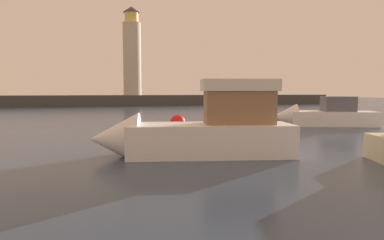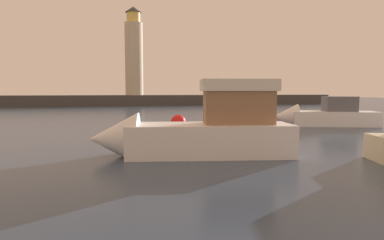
# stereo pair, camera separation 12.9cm
# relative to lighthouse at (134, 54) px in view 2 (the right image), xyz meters

# --- Properties ---
(ground_plane) EXTENTS (220.00, 220.00, 0.00)m
(ground_plane) POSITION_rel_lighthouse_xyz_m (-0.05, -31.36, -9.89)
(ground_plane) COLOR #2D3D51
(breakwater) EXTENTS (83.07, 5.58, 1.97)m
(breakwater) POSITION_rel_lighthouse_xyz_m (-0.05, 0.00, -8.91)
(breakwater) COLOR #423F3D
(breakwater) RESTS_ON ground_plane
(lighthouse) EXTENTS (3.40, 3.40, 16.73)m
(lighthouse) POSITION_rel_lighthouse_xyz_m (0.00, 0.00, 0.00)
(lighthouse) COLOR beige
(lighthouse) RESTS_ON breakwater
(motorboat_0) EXTENTS (8.66, 3.85, 3.53)m
(motorboat_0) POSITION_rel_lighthouse_xyz_m (-2.09, -51.39, -8.87)
(motorboat_0) COLOR white
(motorboat_0) RESTS_ON ground_plane
(motorboat_2) EXTENTS (5.69, 4.92, 2.77)m
(motorboat_2) POSITION_rel_lighthouse_xyz_m (3.79, -41.33, -9.14)
(motorboat_2) COLOR #B21E1E
(motorboat_2) RESTS_ON ground_plane
(motorboat_4) EXTENTS (8.17, 4.89, 2.74)m
(motorboat_4) POSITION_rel_lighthouse_xyz_m (10.70, -42.20, -9.13)
(motorboat_4) COLOR white
(motorboat_4) RESTS_ON ground_plane
(mooring_buoy) EXTENTS (1.07, 1.07, 1.07)m
(mooring_buoy) POSITION_rel_lighthouse_xyz_m (-0.61, -42.11, -9.36)
(mooring_buoy) COLOR red
(mooring_buoy) RESTS_ON ground_plane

